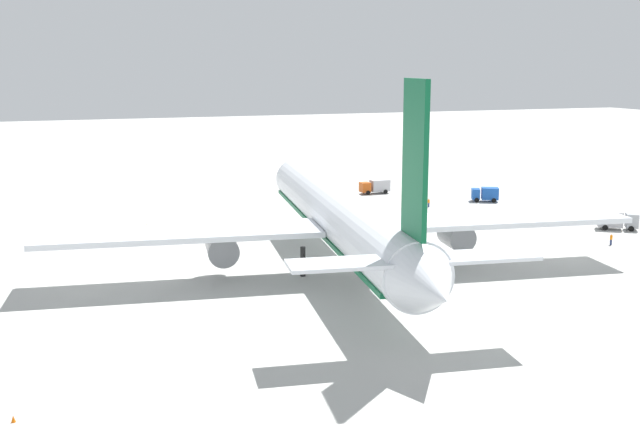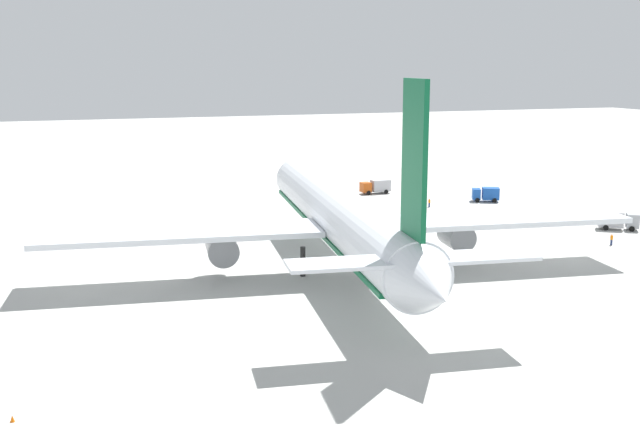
{
  "view_description": "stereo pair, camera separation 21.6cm",
  "coord_description": "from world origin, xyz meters",
  "px_view_note": "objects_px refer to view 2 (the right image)",
  "views": [
    {
      "loc": [
        -92.79,
        36.16,
        26.98
      ],
      "look_at": [
        -0.94,
        3.05,
        7.8
      ],
      "focal_mm": 42.84,
      "sensor_mm": 36.0,
      "label": 1
    },
    {
      "loc": [
        -92.86,
        35.95,
        26.98
      ],
      "look_at": [
        -0.94,
        3.05,
        7.8
      ],
      "focal_mm": 42.84,
      "sensor_mm": 36.0,
      "label": 2
    }
  ],
  "objects_px": {
    "ground_worker_0": "(429,203)",
    "traffic_cone_0": "(147,225)",
    "ground_worker_4": "(612,239)",
    "traffic_cone_3": "(319,208)",
    "service_truck_1": "(376,186)",
    "traffic_cone_2": "(12,418)",
    "airliner": "(341,217)",
    "ground_worker_3": "(580,219)",
    "service_truck_4": "(486,194)",
    "service_truck_0": "(617,220)"
  },
  "relations": [
    {
      "from": "ground_worker_0",
      "to": "ground_worker_3",
      "type": "relative_size",
      "value": 0.94
    },
    {
      "from": "service_truck_0",
      "to": "service_truck_4",
      "type": "relative_size",
      "value": 1.14
    },
    {
      "from": "ground_worker_0",
      "to": "ground_worker_3",
      "type": "xyz_separation_m",
      "value": [
        -22.67,
        -17.09,
        0.06
      ]
    },
    {
      "from": "ground_worker_3",
      "to": "traffic_cone_2",
      "type": "xyz_separation_m",
      "value": [
        -46.44,
        89.16,
        -0.63
      ]
    },
    {
      "from": "service_truck_4",
      "to": "traffic_cone_0",
      "type": "bearing_deg",
      "value": 91.34
    },
    {
      "from": "service_truck_1",
      "to": "service_truck_4",
      "type": "height_order",
      "value": "service_truck_1"
    },
    {
      "from": "airliner",
      "to": "ground_worker_0",
      "type": "xyz_separation_m",
      "value": [
        36.61,
        -32.44,
        -6.39
      ]
    },
    {
      "from": "ground_worker_3",
      "to": "traffic_cone_0",
      "type": "relative_size",
      "value": 3.23
    },
    {
      "from": "ground_worker_3",
      "to": "traffic_cone_3",
      "type": "height_order",
      "value": "ground_worker_3"
    },
    {
      "from": "airliner",
      "to": "traffic_cone_0",
      "type": "distance_m",
      "value": 42.75
    },
    {
      "from": "traffic_cone_0",
      "to": "traffic_cone_3",
      "type": "relative_size",
      "value": 1.0
    },
    {
      "from": "service_truck_0",
      "to": "service_truck_1",
      "type": "bearing_deg",
      "value": 26.47
    },
    {
      "from": "service_truck_1",
      "to": "traffic_cone_2",
      "type": "distance_m",
      "value": 110.92
    },
    {
      "from": "traffic_cone_3",
      "to": "traffic_cone_0",
      "type": "bearing_deg",
      "value": 98.88
    },
    {
      "from": "ground_worker_0",
      "to": "traffic_cone_0",
      "type": "distance_m",
      "value": 53.26
    },
    {
      "from": "airliner",
      "to": "traffic_cone_3",
      "type": "xyz_separation_m",
      "value": [
        41.8,
        -11.92,
        -6.96
      ]
    },
    {
      "from": "traffic_cone_3",
      "to": "airliner",
      "type": "bearing_deg",
      "value": 164.09
    },
    {
      "from": "ground_worker_4",
      "to": "traffic_cone_0",
      "type": "distance_m",
      "value": 74.6
    },
    {
      "from": "traffic_cone_0",
      "to": "ground_worker_3",
      "type": "bearing_deg",
      "value": -107.92
    },
    {
      "from": "ground_worker_0",
      "to": "ground_worker_3",
      "type": "bearing_deg",
      "value": -142.99
    },
    {
      "from": "airliner",
      "to": "service_truck_0",
      "type": "xyz_separation_m",
      "value": [
        8.11,
        -52.27,
        -5.59
      ]
    },
    {
      "from": "ground_worker_3",
      "to": "traffic_cone_0",
      "type": "xyz_separation_m",
      "value": [
        22.75,
        70.34,
        -0.63
      ]
    },
    {
      "from": "traffic_cone_0",
      "to": "traffic_cone_3",
      "type": "bearing_deg",
      "value": -81.12
    },
    {
      "from": "traffic_cone_2",
      "to": "traffic_cone_3",
      "type": "xyz_separation_m",
      "value": [
        74.31,
        -51.55,
        0.0
      ]
    },
    {
      "from": "service_truck_1",
      "to": "ground_worker_0",
      "type": "relative_size",
      "value": 3.8
    },
    {
      "from": "ground_worker_0",
      "to": "traffic_cone_0",
      "type": "xyz_separation_m",
      "value": [
        0.08,
        53.26,
        -0.58
      ]
    },
    {
      "from": "service_truck_0",
      "to": "traffic_cone_0",
      "type": "height_order",
      "value": "service_truck_0"
    },
    {
      "from": "airliner",
      "to": "traffic_cone_2",
      "type": "bearing_deg",
      "value": 129.36
    },
    {
      "from": "service_truck_1",
      "to": "ground_worker_4",
      "type": "bearing_deg",
      "value": -165.15
    },
    {
      "from": "airliner",
      "to": "ground_worker_3",
      "type": "xyz_separation_m",
      "value": [
        13.94,
        -49.53,
        -6.33
      ]
    },
    {
      "from": "airliner",
      "to": "ground_worker_3",
      "type": "relative_size",
      "value": 43.68
    },
    {
      "from": "ground_worker_3",
      "to": "ground_worker_4",
      "type": "xyz_separation_m",
      "value": [
        -14.53,
        5.73,
        -0.03
      ]
    },
    {
      "from": "ground_worker_0",
      "to": "ground_worker_4",
      "type": "distance_m",
      "value": 38.89
    },
    {
      "from": "ground_worker_3",
      "to": "traffic_cone_3",
      "type": "relative_size",
      "value": 3.23
    },
    {
      "from": "ground_worker_4",
      "to": "traffic_cone_3",
      "type": "bearing_deg",
      "value": 36.94
    },
    {
      "from": "ground_worker_4",
      "to": "traffic_cone_0",
      "type": "height_order",
      "value": "ground_worker_4"
    },
    {
      "from": "airliner",
      "to": "service_truck_0",
      "type": "bearing_deg",
      "value": -81.18
    },
    {
      "from": "ground_worker_3",
      "to": "service_truck_1",
      "type": "bearing_deg",
      "value": 26.64
    },
    {
      "from": "ground_worker_3",
      "to": "traffic_cone_0",
      "type": "bearing_deg",
      "value": 72.08
    },
    {
      "from": "traffic_cone_0",
      "to": "traffic_cone_2",
      "type": "distance_m",
      "value": 71.7
    },
    {
      "from": "ground_worker_4",
      "to": "airliner",
      "type": "bearing_deg",
      "value": 89.22
    },
    {
      "from": "service_truck_4",
      "to": "traffic_cone_0",
      "type": "height_order",
      "value": "service_truck_4"
    },
    {
      "from": "ground_worker_0",
      "to": "traffic_cone_0",
      "type": "bearing_deg",
      "value": 89.91
    },
    {
      "from": "ground_worker_4",
      "to": "traffic_cone_2",
      "type": "relative_size",
      "value": 3.13
    },
    {
      "from": "traffic_cone_0",
      "to": "service_truck_0",
      "type": "bearing_deg",
      "value": -111.36
    },
    {
      "from": "service_truck_1",
      "to": "service_truck_4",
      "type": "bearing_deg",
      "value": -134.02
    },
    {
      "from": "service_truck_1",
      "to": "ground_worker_4",
      "type": "distance_m",
      "value": 56.96
    },
    {
      "from": "traffic_cone_2",
      "to": "traffic_cone_0",
      "type": "bearing_deg",
      "value": -15.21
    },
    {
      "from": "traffic_cone_3",
      "to": "service_truck_1",
      "type": "bearing_deg",
      "value": -53.76
    },
    {
      "from": "ground_worker_0",
      "to": "traffic_cone_3",
      "type": "relative_size",
      "value": 3.05
    }
  ]
}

